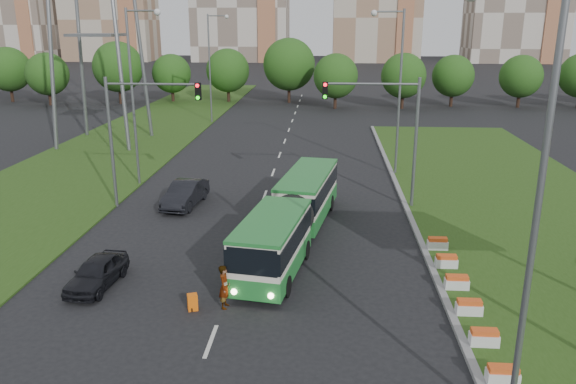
# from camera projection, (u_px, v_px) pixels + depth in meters

# --- Properties ---
(ground) EXTENTS (360.00, 360.00, 0.00)m
(ground) POSITION_uv_depth(u_px,v_px,m) (301.00, 273.00, 25.80)
(ground) COLOR black
(ground) RESTS_ON ground
(grass_median) EXTENTS (14.00, 60.00, 0.15)m
(grass_median) POSITION_uv_depth(u_px,v_px,m) (531.00, 220.00, 32.56)
(grass_median) COLOR #274714
(grass_median) RESTS_ON ground
(median_kerb) EXTENTS (0.30, 60.00, 0.18)m
(median_kerb) POSITION_uv_depth(u_px,v_px,m) (410.00, 217.00, 33.02)
(median_kerb) COLOR gray
(median_kerb) RESTS_ON ground
(left_verge) EXTENTS (12.00, 110.00, 0.10)m
(left_verge) POSITION_uv_depth(u_px,v_px,m) (116.00, 149.00, 50.85)
(left_verge) COLOR #274714
(left_verge) RESTS_ON ground
(lane_markings) EXTENTS (0.20, 100.00, 0.01)m
(lane_markings) POSITION_uv_depth(u_px,v_px,m) (276.00, 166.00, 45.10)
(lane_markings) COLOR silver
(lane_markings) RESTS_ON ground
(flower_planters) EXTENTS (1.10, 11.50, 0.60)m
(flower_planters) POSITION_uv_depth(u_px,v_px,m) (463.00, 294.00, 22.84)
(flower_planters) COLOR silver
(flower_planters) RESTS_ON grass_median
(traffic_mast_median) EXTENTS (5.76, 0.32, 8.00)m
(traffic_mast_median) POSITION_uv_depth(u_px,v_px,m) (389.00, 122.00, 33.49)
(traffic_mast_median) COLOR slate
(traffic_mast_median) RESTS_ON ground
(traffic_mast_left) EXTENTS (5.76, 0.32, 8.00)m
(traffic_mast_left) POSITION_uv_depth(u_px,v_px,m) (136.00, 122.00, 33.53)
(traffic_mast_left) COLOR slate
(traffic_mast_left) RESTS_ON ground
(street_lamps) EXTENTS (36.00, 60.00, 12.00)m
(street_lamps) POSITION_uv_depth(u_px,v_px,m) (260.00, 110.00, 33.82)
(street_lamps) COLOR slate
(street_lamps) RESTS_ON ground
(tree_line) EXTENTS (120.00, 8.00, 9.00)m
(tree_line) POSITION_uv_depth(u_px,v_px,m) (393.00, 73.00, 76.38)
(tree_line) COLOR #1A4312
(tree_line) RESTS_ON ground
(articulated_bus) EXTENTS (2.32, 14.90, 2.45)m
(articulated_bus) POSITION_uv_depth(u_px,v_px,m) (291.00, 215.00, 29.08)
(articulated_bus) COLOR silver
(articulated_bus) RESTS_ON ground
(car_left_near) EXTENTS (1.88, 3.98, 1.32)m
(car_left_near) POSITION_uv_depth(u_px,v_px,m) (97.00, 272.00, 24.32)
(car_left_near) COLOR black
(car_left_near) RESTS_ON ground
(car_left_far) EXTENTS (2.17, 4.87, 1.55)m
(car_left_far) POSITION_uv_depth(u_px,v_px,m) (185.00, 194.00, 35.11)
(car_left_far) COLOR black
(car_left_far) RESTS_ON ground
(pedestrian) EXTENTS (0.50, 0.71, 1.83)m
(pedestrian) POSITION_uv_depth(u_px,v_px,m) (225.00, 287.00, 22.43)
(pedestrian) COLOR gray
(pedestrian) RESTS_ON ground
(shopping_trolley) EXTENTS (0.39, 0.41, 0.67)m
(shopping_trolley) POSITION_uv_depth(u_px,v_px,m) (193.00, 302.00, 22.39)
(shopping_trolley) COLOR orange
(shopping_trolley) RESTS_ON ground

